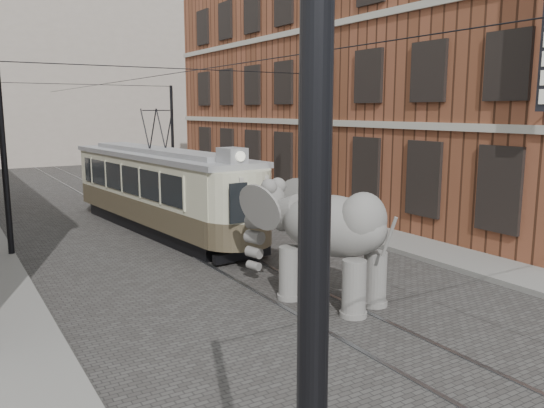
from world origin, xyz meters
TOP-DOWN VIEW (x-y plane):
  - ground at (0.00, 0.00)m, footprint 120.00×120.00m
  - tram_rails at (0.00, 0.00)m, footprint 1.54×80.00m
  - sidewalk_right at (6.00, 0.00)m, footprint 2.00×60.00m
  - sidewalk_left at (-6.50, 0.00)m, footprint 2.00×60.00m
  - brick_building at (11.00, 9.00)m, footprint 8.00×26.00m
  - distant_block at (0.00, 40.00)m, footprint 28.00×10.00m
  - catenary at (-0.20, 5.00)m, footprint 11.00×30.20m
  - tram at (-0.25, 7.44)m, footprint 3.49×11.69m
  - elephant at (0.46, -2.33)m, footprint 3.92×5.26m

SIDE VIEW (x-z plane):
  - ground at x=0.00m, z-range 0.00..0.00m
  - tram_rails at x=0.00m, z-range 0.00..0.02m
  - sidewalk_right at x=6.00m, z-range 0.00..0.15m
  - sidewalk_left at x=-6.50m, z-range 0.00..0.15m
  - elephant at x=0.46m, z-range 0.00..2.87m
  - tram at x=-0.25m, z-range 0.00..4.57m
  - catenary at x=-0.20m, z-range 0.00..6.00m
  - brick_building at x=11.00m, z-range 0.00..12.00m
  - distant_block at x=0.00m, z-range 0.00..14.00m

